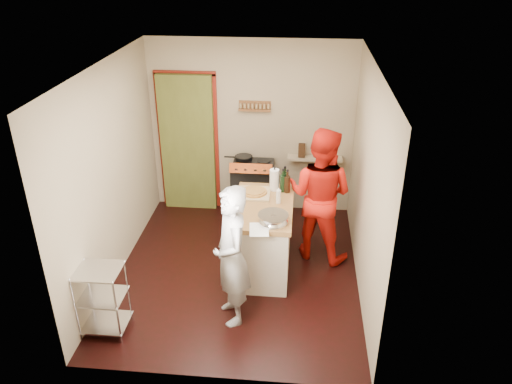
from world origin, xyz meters
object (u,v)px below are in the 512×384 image
Objects in this scene: stove at (253,190)px; person_stripe at (231,257)px; person_red at (320,195)px; wire_shelving at (102,297)px; island at (263,236)px.

person_stripe reaches higher than stove.
person_red reaches higher than stove.
stove is 0.62× the size of person_stripe.
person_stripe reaches higher than wire_shelving.
island is at bearing 142.67° from person_stripe.
wire_shelving is 2.06m from island.
stove is 1.35m from island.
island is at bearing 52.46° from person_red.
island is at bearing -78.73° from stove.
wire_shelving is 0.60× the size of island.
person_red is (0.95, -0.93, 0.44)m from stove.
wire_shelving is (-1.33, -2.62, -0.01)m from stove.
person_stripe reaches higher than island.
island is (0.26, -1.32, 0.04)m from stove.
person_red reaches higher than person_stripe.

